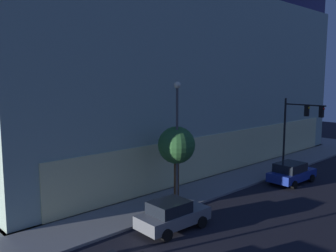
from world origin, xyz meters
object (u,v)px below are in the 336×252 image
(street_lamp_sidewalk, at_px, (177,128))
(sidewalk_tree, at_px, (177,146))
(car_blue, at_px, (291,173))
(modern_building, at_px, (137,71))
(car_grey, at_px, (172,215))
(traffic_light_far_corner, at_px, (299,121))

(street_lamp_sidewalk, bearing_deg, sidewalk_tree, 48.87)
(sidewalk_tree, xyz_separation_m, car_blue, (9.79, -2.96, -3.00))
(modern_building, xyz_separation_m, car_blue, (1.10, -17.90, -8.18))
(modern_building, bearing_deg, sidewalk_tree, -120.21)
(car_grey, relative_size, car_blue, 0.96)
(modern_building, bearing_deg, car_grey, -123.65)
(traffic_light_far_corner, bearing_deg, modern_building, 105.29)
(traffic_light_far_corner, height_order, sidewalk_tree, traffic_light_far_corner)
(car_blue, bearing_deg, street_lamp_sidewalk, 165.55)
(street_lamp_sidewalk, distance_m, sidewalk_tree, 1.33)
(car_blue, bearing_deg, traffic_light_far_corner, 20.20)
(modern_building, height_order, car_grey, modern_building)
(sidewalk_tree, height_order, car_blue, sidewalk_tree)
(street_lamp_sidewalk, height_order, car_blue, street_lamp_sidewalk)
(street_lamp_sidewalk, height_order, sidewalk_tree, street_lamp_sidewalk)
(modern_building, distance_m, traffic_light_far_corner, 17.81)
(traffic_light_far_corner, relative_size, street_lamp_sidewalk, 0.80)
(car_grey, bearing_deg, sidewalk_tree, 42.23)
(traffic_light_far_corner, xyz_separation_m, car_blue, (-3.45, -1.27, -3.71))
(car_grey, bearing_deg, street_lamp_sidewalk, 41.41)
(street_lamp_sidewalk, distance_m, car_blue, 11.27)
(car_grey, bearing_deg, car_blue, -0.44)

